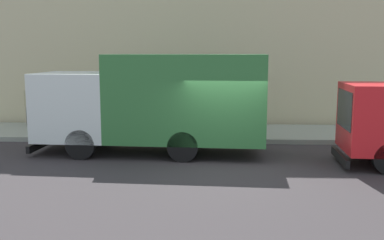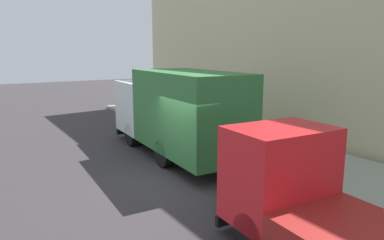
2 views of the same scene
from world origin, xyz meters
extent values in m
plane|color=#353032|center=(0.00, 0.00, 0.00)|extent=(80.00, 80.00, 0.00)
cube|color=#969D8D|center=(4.74, 0.00, 0.09)|extent=(3.48, 30.00, 0.17)
cube|color=beige|center=(6.98, 0.00, 5.67)|extent=(0.50, 30.00, 11.33)
cube|color=white|center=(1.47, 4.93, 1.57)|extent=(2.46, 2.49, 2.19)
cube|color=black|center=(1.54, 6.09, 1.83)|extent=(1.96, 0.17, 1.23)
cube|color=#327439|center=(1.26, 1.24, 1.87)|extent=(2.61, 5.15, 2.79)
cube|color=black|center=(1.54, 6.17, 0.26)|extent=(2.24, 0.25, 0.24)
cylinder|color=black|center=(0.43, 4.52, 0.47)|extent=(0.35, 0.96, 0.95)
cylinder|color=black|center=(2.46, 4.40, 0.47)|extent=(0.35, 0.96, 0.95)
cylinder|color=black|center=(0.25, 1.30, 0.47)|extent=(0.35, 0.96, 0.95)
cylinder|color=black|center=(2.27, 1.19, 0.47)|extent=(0.35, 0.96, 0.95)
cube|color=red|center=(0.03, -4.21, 1.43)|extent=(2.20, 1.62, 1.98)
cube|color=black|center=(0.07, -3.49, 1.67)|extent=(1.77, 0.17, 1.11)
cube|color=black|center=(0.08, -3.41, 0.24)|extent=(2.03, 0.24, 0.24)
cylinder|color=black|center=(-0.89, -4.45, 0.44)|extent=(0.35, 0.91, 0.89)
cylinder|color=black|center=(0.92, -4.56, 0.44)|extent=(0.35, 0.91, 0.89)
cylinder|color=brown|center=(5.50, 3.83, 0.61)|extent=(0.38, 0.38, 0.87)
cylinder|color=#A32528|center=(5.50, 3.83, 1.37)|extent=(0.50, 0.50, 0.63)
sphere|color=#D1AC8B|center=(5.50, 3.83, 1.79)|extent=(0.22, 0.22, 0.22)
cylinder|color=#49344A|center=(4.46, 6.39, 0.61)|extent=(0.27, 0.27, 0.86)
cylinder|color=#2B1C2A|center=(4.46, 6.39, 1.33)|extent=(0.36, 0.36, 0.58)
sphere|color=#D4AB82|center=(4.46, 6.39, 1.74)|extent=(0.23, 0.23, 0.23)
cylinder|color=#5A534A|center=(5.62, 8.30, 0.60)|extent=(0.35, 0.35, 0.86)
cylinder|color=tan|center=(5.62, 8.30, 1.36)|extent=(0.47, 0.47, 0.66)
sphere|color=#D2B27F|center=(5.62, 8.30, 1.81)|extent=(0.22, 0.22, 0.22)
cone|color=orange|center=(3.40, 5.55, 0.50)|extent=(0.46, 0.46, 0.65)
camera|label=1|loc=(-13.09, 0.40, 3.33)|focal=41.75mm
camera|label=2|loc=(-5.29, -9.14, 3.93)|focal=33.15mm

